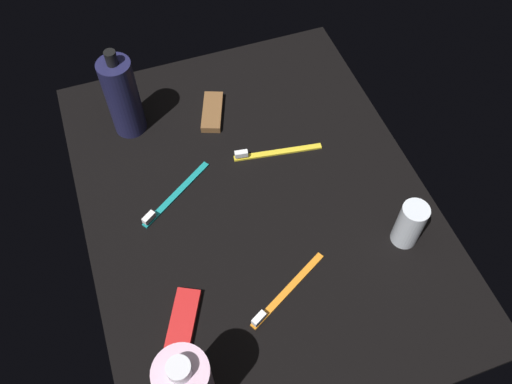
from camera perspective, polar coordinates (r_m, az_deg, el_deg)
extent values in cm
cube|color=black|center=(101.63, 0.00, -1.12)|extent=(84.00, 64.00, 1.20)
cylinder|color=#1E1E43|center=(108.90, -14.11, 9.81)|extent=(6.50, 6.50, 17.47)
cylinder|color=black|center=(102.04, -15.30, 13.70)|extent=(2.20, 2.20, 2.80)
cylinder|color=silver|center=(69.73, -8.27, -18.33)|extent=(3.20, 3.20, 2.20)
cylinder|color=silver|center=(96.50, 16.16, -3.35)|extent=(4.73, 4.73, 9.89)
cube|color=orange|center=(92.30, 3.48, -10.37)|extent=(9.60, 16.41, 0.90)
cube|color=white|center=(89.11, 0.31, -13.40)|extent=(2.20, 2.81, 1.20)
cube|color=teal|center=(102.66, -8.52, -0.13)|extent=(11.10, 15.57, 0.90)
cube|color=white|center=(99.39, -11.43, -2.69)|extent=(2.37, 2.77, 1.20)
cube|color=yellow|center=(107.51, 2.37, 4.35)|extent=(3.93, 17.97, 0.90)
cube|color=white|center=(105.78, -1.60, 4.12)|extent=(1.48, 2.74, 1.20)
cube|color=brown|center=(114.31, -4.71, 8.57)|extent=(11.14, 7.44, 1.50)
cube|color=red|center=(90.63, -7.81, -13.40)|extent=(11.08, 8.28, 1.50)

